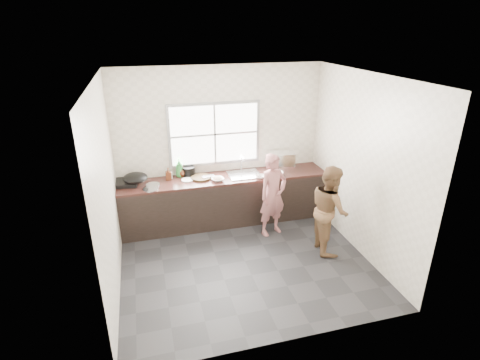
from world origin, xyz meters
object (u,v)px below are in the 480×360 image
object	(u,v)px
glass_jar	(170,175)
burner	(125,182)
person_side	(330,209)
bottle_green	(179,167)
bowl_crabs	(275,175)
dish_rack	(282,161)
bottle_brown_short	(182,171)
plate_food	(188,180)
bottle_brown_tall	(168,174)
pot_lid_right	(153,185)
black_pot	(189,171)
cutting_board	(201,178)
woman	(273,198)
pot_lid_left	(150,189)
bowl_held	(260,176)
bowl_mince	(218,179)
wok	(135,178)

from	to	relation	value
glass_jar	burner	bearing A→B (deg)	-175.87
person_side	bottle_green	world-z (taller)	person_side
bowl_crabs	dish_rack	bearing A→B (deg)	52.55
dish_rack	bottle_brown_short	bearing A→B (deg)	-174.75
plate_food	bottle_brown_tall	world-z (taller)	bottle_brown_tall
pot_lid_right	bottle_brown_short	bearing A→B (deg)	27.18
black_pot	bottle_brown_short	xyz separation A→B (m)	(-0.11, 0.00, 0.01)
cutting_board	bottle_green	world-z (taller)	bottle_green
woman	plate_food	world-z (taller)	woman
bottle_brown_short	cutting_board	bearing A→B (deg)	-33.49
woman	bottle_brown_short	xyz separation A→B (m)	(-1.37, 0.83, 0.30)
bottle_brown_tall	plate_food	bearing A→B (deg)	-20.97
bottle_brown_short	pot_lid_left	distance (m)	0.71
bottle_green	pot_lid_right	bearing A→B (deg)	-150.81
plate_food	dish_rack	distance (m)	1.73
bottle_brown_tall	dish_rack	world-z (taller)	dish_rack
person_side	bowl_crabs	size ratio (longest dim) A/B	6.45
cutting_board	bowl_held	distance (m)	1.01
woman	bowl_crabs	bearing A→B (deg)	46.94
burner	pot_lid_right	distance (m)	0.46
bowl_mince	bottle_brown_short	xyz separation A→B (m)	(-0.55, 0.36, 0.07)
burner	glass_jar	bearing A→B (deg)	4.13
person_side	wok	world-z (taller)	person_side
pot_lid_left	pot_lid_right	xyz separation A→B (m)	(0.05, 0.17, -0.00)
cutting_board	bottle_green	bearing A→B (deg)	149.88
bottle_brown_short	pot_lid_right	distance (m)	0.58
plate_food	pot_lid_left	distance (m)	0.66
cutting_board	pot_lid_left	distance (m)	0.89
person_side	dish_rack	distance (m)	1.44
woman	pot_lid_right	distance (m)	1.98
bottle_green	bottle_brown_short	distance (m)	0.09
bottle_brown_short	burner	xyz separation A→B (m)	(-0.95, -0.10, -0.06)
bowl_mince	burner	xyz separation A→B (m)	(-1.50, 0.26, 0.00)
bowl_mince	bowl_held	distance (m)	0.73
bowl_held	wok	world-z (taller)	wok
cutting_board	glass_jar	world-z (taller)	glass_jar
bowl_crabs	pot_lid_left	world-z (taller)	bowl_crabs
bowl_mince	glass_jar	world-z (taller)	glass_jar
person_side	cutting_board	xyz separation A→B (m)	(-1.74, 1.32, 0.18)
person_side	black_pot	size ratio (longest dim) A/B	6.24
bottle_brown_tall	pot_lid_left	bearing A→B (deg)	-133.54
person_side	pot_lid_left	distance (m)	2.82
black_pot	plate_food	bearing A→B (deg)	-103.65
black_pot	wok	world-z (taller)	wok
pot_lid_right	bowl_crabs	bearing A→B (deg)	-4.87
bottle_brown_tall	burner	size ratio (longest dim) A/B	0.47
cutting_board	plate_food	size ratio (longest dim) A/B	1.68
bowl_mince	dish_rack	bearing A→B (deg)	10.59
woman	pot_lid_left	xyz separation A→B (m)	(-1.93, 0.39, 0.21)
bottle_green	burner	distance (m)	0.92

